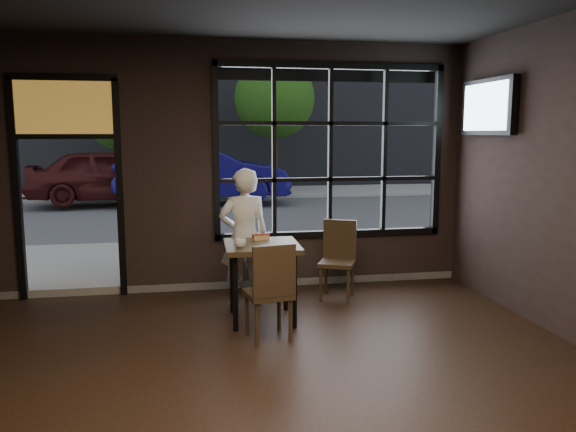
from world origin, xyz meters
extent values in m
cube|color=black|center=(0.00, 0.00, -0.01)|extent=(6.00, 7.00, 0.02)
cube|color=black|center=(1.20, 3.50, 1.80)|extent=(3.06, 0.12, 2.28)
cube|color=orange|center=(-2.10, 3.50, 2.35)|extent=(1.20, 0.06, 0.70)
cube|color=#545456|center=(0.00, 24.00, -0.02)|extent=(60.00, 41.00, 0.04)
cube|color=#5B5956|center=(0.00, 23.00, 7.50)|extent=(28.00, 12.00, 15.00)
cube|color=#322517|center=(0.11, 2.19, 0.43)|extent=(0.82, 0.82, 0.86)
cube|color=#322517|center=(0.10, 1.62, 0.49)|extent=(0.50, 0.50, 0.99)
cube|color=#322517|center=(1.13, 2.84, 0.48)|extent=(0.55, 0.55, 0.96)
imported|color=silver|center=(-0.02, 2.80, 0.82)|extent=(0.63, 0.45, 1.64)
imported|color=silver|center=(-0.14, 2.03, 0.90)|extent=(0.15, 0.15, 0.10)
cube|color=black|center=(2.93, 2.61, 2.35)|extent=(0.13, 1.15, 0.67)
imported|color=#0F0B54|center=(-0.21, 12.33, 0.89)|extent=(4.85, 1.76, 1.59)
imported|color=#401211|center=(-2.78, 12.60, 0.86)|extent=(4.59, 2.20, 1.51)
cylinder|color=#332114|center=(-2.73, 15.02, 0.96)|extent=(0.17, 0.17, 1.92)
sphere|color=#285614|center=(-2.73, 15.02, 2.52)|extent=(2.09, 2.09, 2.09)
cylinder|color=#332114|center=(2.20, 14.66, 1.20)|extent=(0.22, 0.22, 2.39)
sphere|color=#186119|center=(2.20, 14.66, 3.15)|extent=(2.61, 2.61, 2.61)
camera|label=1|loc=(-0.67, -3.72, 2.05)|focal=35.00mm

